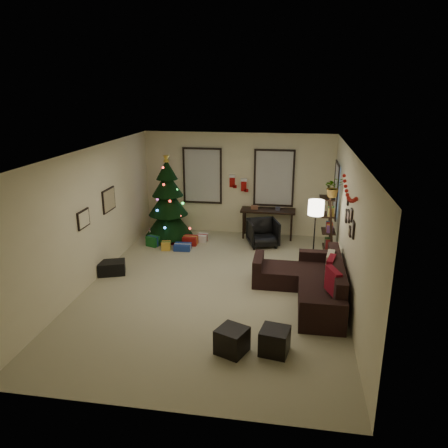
{
  "coord_description": "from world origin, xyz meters",
  "views": [
    {
      "loc": [
        1.46,
        -7.76,
        3.84
      ],
      "look_at": [
        0.1,
        0.6,
        1.15
      ],
      "focal_mm": 34.98,
      "sensor_mm": 36.0,
      "label": 1
    }
  ],
  "objects": [
    {
      "name": "bookshelf",
      "position": [
        2.3,
        1.79,
        0.84
      ],
      "size": [
        0.3,
        0.51,
        1.73
      ],
      "color": "black",
      "rests_on": "floor"
    },
    {
      "name": "desk",
      "position": [
        0.84,
        3.22,
        0.67
      ],
      "size": [
        1.41,
        0.5,
        0.76
      ],
      "color": "black",
      "rests_on": "floor"
    },
    {
      "name": "ceiling",
      "position": [
        0.0,
        0.0,
        2.7
      ],
      "size": [
        7.0,
        7.0,
        0.0
      ],
      "primitive_type": "plane",
      "rotation": [
        3.14,
        0.0,
        0.0
      ],
      "color": "white",
      "rests_on": "floor"
    },
    {
      "name": "wall_right",
      "position": [
        2.5,
        0.0,
        1.35
      ],
      "size": [
        0.0,
        7.0,
        7.0
      ],
      "primitive_type": "plane",
      "rotation": [
        1.57,
        0.0,
        -1.57
      ],
      "color": "beige",
      "rests_on": "floor"
    },
    {
      "name": "sofa",
      "position": [
        1.87,
        -0.07,
        0.26
      ],
      "size": [
        1.67,
        2.44,
        0.82
      ],
      "color": "black",
      "rests_on": "floor"
    },
    {
      "name": "potted_plant",
      "position": [
        2.3,
        1.57,
        1.85
      ],
      "size": [
        0.61,
        0.56,
        0.56
      ],
      "primitive_type": "imported",
      "rotation": [
        0.0,
        0.0,
        0.29
      ],
      "color": "#4C4C4C",
      "rests_on": "bookshelf"
    },
    {
      "name": "wall_front",
      "position": [
        0.0,
        -3.5,
        1.35
      ],
      "size": [
        5.0,
        0.0,
        5.0
      ],
      "primitive_type": "plane",
      "rotation": [
        -1.57,
        0.0,
        0.0
      ],
      "color": "beige",
      "rests_on": "floor"
    },
    {
      "name": "pillow_red_b",
      "position": [
        2.21,
        -0.15,
        0.64
      ],
      "size": [
        0.21,
        0.44,
        0.42
      ],
      "primitive_type": "cube",
      "rotation": [
        0.0,
        0.0,
        -0.23
      ],
      "color": "maroon",
      "rests_on": "sofa"
    },
    {
      "name": "window_back_right",
      "position": [
        0.95,
        3.47,
        1.55
      ],
      "size": [
        1.05,
        0.06,
        1.5
      ],
      "color": "#728CB2",
      "rests_on": "wall_back"
    },
    {
      "name": "gallery",
      "position": [
        2.48,
        -0.07,
        1.57
      ],
      "size": [
        0.03,
        1.25,
        0.54
      ],
      "color": "black",
      "rests_on": "wall_right"
    },
    {
      "name": "ottoman_near",
      "position": [
        0.66,
        -2.12,
        0.2
      ],
      "size": [
        0.54,
        0.54,
        0.39
      ],
      "primitive_type": "cube",
      "rotation": [
        0.0,
        0.0,
        -0.4
      ],
      "color": "black",
      "rests_on": "floor"
    },
    {
      "name": "wall_back",
      "position": [
        0.0,
        3.5,
        1.35
      ],
      "size": [
        5.0,
        0.0,
        5.0
      ],
      "primitive_type": "plane",
      "rotation": [
        1.57,
        0.0,
        0.0
      ],
      "color": "beige",
      "rests_on": "floor"
    },
    {
      "name": "stocking_right",
      "position": [
        0.19,
        3.31,
        1.38
      ],
      "size": [
        0.2,
        0.05,
        0.36
      ],
      "color": "#990F0C",
      "rests_on": "wall_back"
    },
    {
      "name": "stocking_left",
      "position": [
        -0.14,
        3.49,
        1.43
      ],
      "size": [
        0.2,
        0.05,
        0.36
      ],
      "color": "#990F0C",
      "rests_on": "wall_back"
    },
    {
      "name": "desk_chair",
      "position": [
        0.77,
        2.57,
        0.34
      ],
      "size": [
        0.82,
        0.79,
        0.67
      ],
      "primitive_type": "imported",
      "rotation": [
        0.0,
        0.0,
        0.32
      ],
      "color": "black",
      "rests_on": "floor"
    },
    {
      "name": "floor_lamp",
      "position": [
        1.95,
        1.22,
        1.31
      ],
      "size": [
        0.33,
        0.33,
        1.57
      ],
      "rotation": [
        0.0,
        0.0,
        -0.34
      ],
      "color": "black",
      "rests_on": "floor"
    },
    {
      "name": "presents",
      "position": [
        -1.43,
        2.27,
        0.11
      ],
      "size": [
        1.5,
        1.01,
        0.28
      ],
      "rotation": [
        0.0,
        0.0,
        -0.38
      ],
      "color": "silver",
      "rests_on": "floor"
    },
    {
      "name": "floor",
      "position": [
        0.0,
        0.0,
        0.0
      ],
      "size": [
        7.0,
        7.0,
        0.0
      ],
      "primitive_type": "plane",
      "color": "tan",
      "rests_on": "ground"
    },
    {
      "name": "pillow_cream",
      "position": [
        2.21,
        0.06,
        0.63
      ],
      "size": [
        0.19,
        0.46,
        0.44
      ],
      "primitive_type": "cube",
      "rotation": [
        0.0,
        0.0,
        -0.16
      ],
      "color": "#BCB298",
      "rests_on": "sofa"
    },
    {
      "name": "storage_bin",
      "position": [
        -2.28,
        0.31,
        0.14
      ],
      "size": [
        0.65,
        0.54,
        0.28
      ],
      "primitive_type": "cube",
      "rotation": [
        0.0,
        0.0,
        0.35
      ],
      "color": "black",
      "rests_on": "floor"
    },
    {
      "name": "garland",
      "position": [
        2.45,
        0.13,
        2.03
      ],
      "size": [
        0.08,
        1.9,
        0.3
      ],
      "primitive_type": null,
      "color": "#A5140C",
      "rests_on": "wall_right"
    },
    {
      "name": "wall_left",
      "position": [
        -2.5,
        0.0,
        1.35
      ],
      "size": [
        0.0,
        7.0,
        7.0
      ],
      "primitive_type": "plane",
      "rotation": [
        1.57,
        0.0,
        1.57
      ],
      "color": "beige",
      "rests_on": "floor"
    },
    {
      "name": "window_right_wall",
      "position": [
        2.47,
        2.55,
        1.5
      ],
      "size": [
        0.06,
        0.9,
        1.3
      ],
      "color": "#728CB2",
      "rests_on": "wall_right"
    },
    {
      "name": "christmas_tree",
      "position": [
        -1.69,
        2.68,
        0.94
      ],
      "size": [
        1.22,
        1.22,
        2.27
      ],
      "rotation": [
        0.0,
        0.0,
        -0.08
      ],
      "color": "black",
      "rests_on": "floor"
    },
    {
      "name": "art_map",
      "position": [
        -2.48,
        0.88,
        1.48
      ],
      "size": [
        0.04,
        0.6,
        0.5
      ],
      "color": "black",
      "rests_on": "wall_left"
    },
    {
      "name": "art_abstract",
      "position": [
        -2.48,
        -0.32,
        1.41
      ],
      "size": [
        0.04,
        0.45,
        0.35
      ],
      "color": "black",
      "rests_on": "wall_left"
    },
    {
      "name": "ottoman_far",
      "position": [
        1.3,
        -2.02,
        0.2
      ],
      "size": [
        0.48,
        0.48,
        0.39
      ],
      "primitive_type": "cube",
      "rotation": [
        0.0,
        0.0,
        -0.18
      ],
      "color": "black",
      "rests_on": "floor"
    },
    {
      "name": "pillow_red_a",
      "position": [
        2.21,
        -0.73,
        0.64
      ],
      "size": [
        0.26,
        0.46,
        0.44
      ],
      "primitive_type": "cube",
      "rotation": [
        0.0,
        0.0,
        0.34
      ],
      "color": "maroon",
      "rests_on": "sofa"
    },
    {
      "name": "window_back_left",
      "position": [
        -0.95,
        3.47,
        1.55
      ],
      "size": [
        1.05,
        0.06,
        1.5
      ],
      "color": "#728CB2",
      "rests_on": "wall_back"
    }
  ]
}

